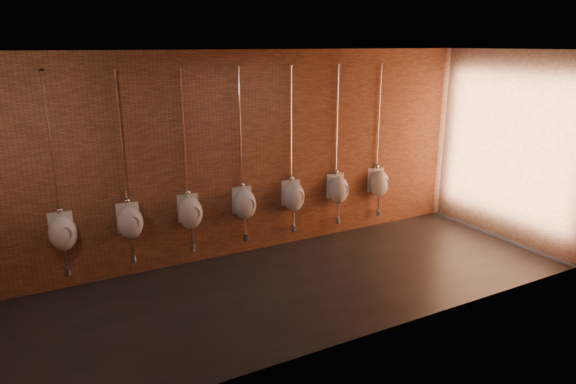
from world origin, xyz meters
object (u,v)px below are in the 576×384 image
object	(u,v)px
urinal_3	(244,203)
urinal_5	(338,189)
urinal_2	(190,212)
urinal_1	(130,221)
urinal_0	(62,232)
urinal_6	(379,182)
urinal_4	(294,196)

from	to	relation	value
urinal_3	urinal_5	bearing A→B (deg)	0.00
urinal_2	urinal_3	xyz separation A→B (m)	(0.88, 0.00, 0.00)
urinal_2	urinal_1	bearing A→B (deg)	180.00
urinal_1	urinal_5	distance (m)	3.53
urinal_3	urinal_5	world-z (taller)	same
urinal_0	urinal_3	xyz separation A→B (m)	(2.65, 0.00, 0.00)
urinal_1	urinal_0	bearing A→B (deg)	180.00
urinal_2	urinal_6	distance (m)	3.53
urinal_0	urinal_4	world-z (taller)	same
urinal_2	urinal_5	distance (m)	2.65
urinal_4	urinal_2	bearing A→B (deg)	180.00
urinal_5	urinal_6	distance (m)	0.88
urinal_0	urinal_3	distance (m)	2.65
urinal_1	urinal_3	size ratio (longest dim) A/B	1.00
urinal_2	urinal_3	size ratio (longest dim) A/B	1.00
urinal_0	urinal_6	xyz separation A→B (m)	(5.30, 0.00, 0.00)
urinal_1	urinal_6	bearing A→B (deg)	0.00
urinal_2	urinal_4	size ratio (longest dim) A/B	1.00
urinal_2	urinal_4	distance (m)	1.77
urinal_5	urinal_6	bearing A→B (deg)	0.00
urinal_6	urinal_2	bearing A→B (deg)	180.00
urinal_0	urinal_3	world-z (taller)	same
urinal_2	urinal_6	size ratio (longest dim) A/B	1.00
urinal_2	urinal_5	bearing A→B (deg)	0.00
urinal_5	urinal_6	world-z (taller)	same
urinal_5	urinal_6	size ratio (longest dim) A/B	1.00
urinal_3	urinal_6	distance (m)	2.65
urinal_1	urinal_3	world-z (taller)	same
urinal_2	urinal_4	bearing A→B (deg)	0.00
urinal_1	urinal_3	distance (m)	1.77
urinal_0	urinal_5	size ratio (longest dim) A/B	1.00
urinal_1	urinal_2	bearing A→B (deg)	0.00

